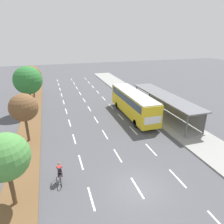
# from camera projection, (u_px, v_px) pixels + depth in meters

# --- Properties ---
(ground_plane) EXTENTS (140.00, 140.00, 0.00)m
(ground_plane) POSITION_uv_depth(u_px,v_px,m) (138.00, 189.00, 14.91)
(ground_plane) COLOR #4C4C51
(median_strip) EXTENTS (2.60, 52.00, 0.12)m
(median_strip) POSITION_uv_depth(u_px,v_px,m) (33.00, 110.00, 30.34)
(median_strip) COLOR brown
(median_strip) RESTS_ON ground
(sidewalk_right) EXTENTS (4.50, 52.00, 0.15)m
(sidewalk_right) POSITION_uv_depth(u_px,v_px,m) (139.00, 99.00, 35.25)
(sidewalk_right) COLOR gray
(sidewalk_right) RESTS_ON ground
(lane_divider_left) EXTENTS (0.14, 46.98, 0.01)m
(lane_divider_left) POSITION_uv_depth(u_px,v_px,m) (66.00, 111.00, 29.91)
(lane_divider_left) COLOR white
(lane_divider_left) RESTS_ON ground
(lane_divider_center) EXTENTS (0.14, 46.98, 0.01)m
(lane_divider_center) POSITION_uv_depth(u_px,v_px,m) (89.00, 109.00, 30.90)
(lane_divider_center) COLOR white
(lane_divider_center) RESTS_ON ground
(lane_divider_right) EXTENTS (0.14, 46.98, 0.01)m
(lane_divider_right) POSITION_uv_depth(u_px,v_px,m) (111.00, 106.00, 31.88)
(lane_divider_right) COLOR white
(lane_divider_right) RESTS_ON ground
(bus_shelter) EXTENTS (2.90, 14.00, 2.86)m
(bus_shelter) POSITION_uv_depth(u_px,v_px,m) (166.00, 103.00, 27.55)
(bus_shelter) COLOR gray
(bus_shelter) RESTS_ON sidewalk_right
(bus) EXTENTS (2.54, 11.29, 3.37)m
(bus) POSITION_uv_depth(u_px,v_px,m) (133.00, 102.00, 27.47)
(bus) COLOR yellow
(bus) RESTS_ON ground
(cyclist) EXTENTS (0.46, 1.82, 1.71)m
(cyclist) POSITION_uv_depth(u_px,v_px,m) (60.00, 173.00, 15.36)
(cyclist) COLOR black
(cyclist) RESTS_ON ground
(median_tree_nearest) EXTENTS (3.00, 3.00, 5.15)m
(median_tree_nearest) POSITION_uv_depth(u_px,v_px,m) (5.00, 157.00, 12.17)
(median_tree_nearest) COLOR brown
(median_tree_nearest) RESTS_ON median_strip
(median_tree_second) EXTENTS (2.85, 2.85, 5.17)m
(median_tree_second) POSITION_uv_depth(u_px,v_px,m) (24.00, 108.00, 20.10)
(median_tree_second) COLOR brown
(median_tree_second) RESTS_ON median_strip
(median_tree_third) EXTENTS (3.89, 3.89, 6.63)m
(median_tree_third) POSITION_uv_depth(u_px,v_px,m) (28.00, 80.00, 27.62)
(median_tree_third) COLOR brown
(median_tree_third) RESTS_ON median_strip
(median_tree_fourth) EXTENTS (3.48, 3.48, 5.49)m
(median_tree_fourth) POSITION_uv_depth(u_px,v_px,m) (32.00, 75.00, 35.81)
(median_tree_fourth) COLOR brown
(median_tree_fourth) RESTS_ON median_strip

